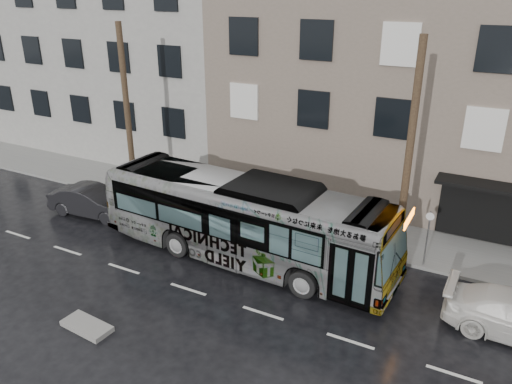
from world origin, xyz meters
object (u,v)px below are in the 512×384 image
Objects in this scene: sign_post at (427,239)px; bus at (244,220)px; dark_sedan at (93,201)px; utility_pole_front at (409,156)px; utility_pole_rear at (127,115)px.

sign_post is 7.41m from bus.
sign_post is at bearing -86.32° from dark_sedan.
bus is 2.84× the size of dark_sedan.
dark_sedan is at bearing -170.18° from utility_pole_front.
utility_pole_rear is 1.98× the size of dark_sedan.
utility_pole_front is at bearing 180.00° from sign_post.
dark_sedan is (-0.53, -2.52, -3.90)m from utility_pole_rear.
utility_pole_front and utility_pole_rear have the same top height.
utility_pole_rear is at bearing 180.00° from sign_post.
sign_post is at bearing 0.00° from utility_pole_rear.
sign_post reaches higher than dark_sedan.
utility_pole_front reaches higher than dark_sedan.
utility_pole_rear is 0.70× the size of bus.
utility_pole_rear is 4.67m from dark_sedan.
bus is (-5.78, -2.71, -2.86)m from utility_pole_front.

